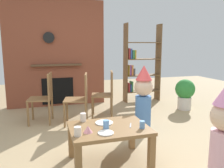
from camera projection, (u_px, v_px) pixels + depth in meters
ground_plane at (110, 150)px, 3.02m from camera, size 12.00×12.00×0.00m
brick_fireplace_feature at (56, 54)px, 5.12m from camera, size 2.20×0.28×2.40m
bookshelf at (139, 66)px, 5.55m from camera, size 0.90×0.28×1.90m
coffee_table at (109, 133)px, 2.62m from camera, size 0.90×0.67×0.45m
paper_cup_near_left at (78, 131)px, 2.33m from camera, size 0.08×0.08×0.10m
paper_cup_near_right at (142, 125)px, 2.54m from camera, size 0.06×0.06×0.09m
paper_cup_center at (106, 125)px, 2.53m from camera, size 0.07×0.07×0.10m
paper_cup_far_left at (83, 117)px, 2.78m from camera, size 0.07×0.07×0.10m
paper_plate_front at (106, 133)px, 2.40m from camera, size 0.17×0.17×0.01m
paper_plate_rear at (104, 123)px, 2.72m from camera, size 0.22×0.22×0.01m
birthday_cake_slice at (88, 129)px, 2.42m from camera, size 0.10×0.10×0.07m
table_fork at (131, 125)px, 2.64m from camera, size 0.08×0.14×0.01m
child_in_pink at (143, 96)px, 3.64m from camera, size 0.30×0.30×1.07m
dining_chair_left at (45, 95)px, 4.02m from camera, size 0.46×0.46×0.90m
dining_chair_middle at (81, 96)px, 3.96m from camera, size 0.48×0.48×0.90m
dining_chair_right at (107, 91)px, 4.32m from camera, size 0.49×0.49×0.90m
potted_plant_tall at (185, 92)px, 4.90m from camera, size 0.42×0.42×0.66m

